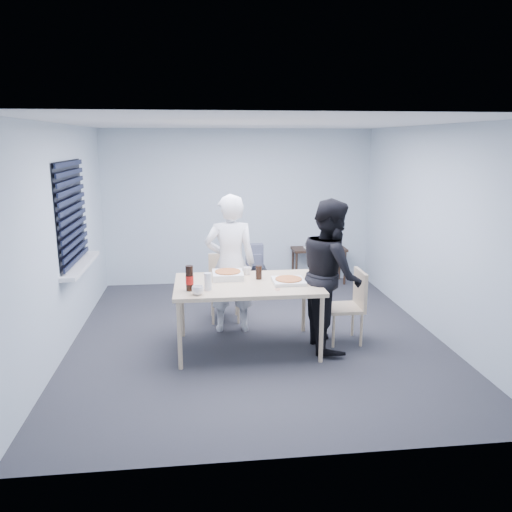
{
  "coord_description": "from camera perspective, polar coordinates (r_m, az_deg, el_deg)",
  "views": [
    {
      "loc": [
        -0.68,
        -5.87,
        2.41
      ],
      "look_at": [
        0.01,
        0.1,
        1.01
      ],
      "focal_mm": 35.0,
      "sensor_mm": 36.0,
      "label": 1
    }
  ],
  "objects": [
    {
      "name": "chair_right",
      "position": [
        6.16,
        10.84,
        -5.09
      ],
      "size": [
        0.42,
        0.42,
        0.89
      ],
      "color": "#D0B58C",
      "rests_on": "ground"
    },
    {
      "name": "room",
      "position": [
        6.52,
        -20.03,
        3.76
      ],
      "size": [
        5.0,
        5.0,
        5.0
      ],
      "color": "#333338",
      "rests_on": "ground"
    },
    {
      "name": "cola_glass",
      "position": [
        5.88,
        0.32,
        -1.89
      ],
      "size": [
        0.08,
        0.08,
        0.16
      ],
      "primitive_type": "cylinder",
      "rotation": [
        0.0,
        0.0,
        0.12
      ],
      "color": "black",
      "rests_on": "dining_table"
    },
    {
      "name": "mug_a",
      "position": [
        5.33,
        -6.68,
        -3.92
      ],
      "size": [
        0.17,
        0.17,
        0.1
      ],
      "primitive_type": "imported",
      "rotation": [
        0.0,
        0.0,
        0.52
      ],
      "color": "white",
      "rests_on": "dining_table"
    },
    {
      "name": "person_white",
      "position": [
        6.32,
        -2.94,
        -0.89
      ],
      "size": [
        0.65,
        0.42,
        1.77
      ],
      "primitive_type": "imported",
      "rotation": [
        0.0,
        0.0,
        3.14
      ],
      "color": "white",
      "rests_on": "ground"
    },
    {
      "name": "papers",
      "position": [
        8.56,
        6.23,
        0.91
      ],
      "size": [
        0.25,
        0.3,
        0.0
      ],
      "primitive_type": "cube",
      "rotation": [
        0.0,
        0.0,
        -0.19
      ],
      "color": "white",
      "rests_on": "side_table"
    },
    {
      "name": "pizza_box_a",
      "position": [
        5.93,
        -3.24,
        -2.15
      ],
      "size": [
        0.36,
        0.36,
        0.09
      ],
      "rotation": [
        0.0,
        0.0,
        -0.14
      ],
      "color": "white",
      "rests_on": "dining_table"
    },
    {
      "name": "mug_b",
      "position": [
        6.08,
        -1.02,
        -1.71
      ],
      "size": [
        0.1,
        0.1,
        0.09
      ],
      "primitive_type": "imported",
      "color": "white",
      "rests_on": "dining_table"
    },
    {
      "name": "plastic_cups",
      "position": [
        5.48,
        -5.52,
        -2.92
      ],
      "size": [
        0.09,
        0.09,
        0.19
      ],
      "primitive_type": "cylinder",
      "rotation": [
        0.0,
        0.0,
        -0.13
      ],
      "color": "silver",
      "rests_on": "dining_table"
    },
    {
      "name": "stool",
      "position": [
        7.81,
        -0.17,
        -2.09
      ],
      "size": [
        0.34,
        0.34,
        0.48
      ],
      "color": "black",
      "rests_on": "ground"
    },
    {
      "name": "chair_far",
      "position": [
        6.86,
        -3.64,
        -2.98
      ],
      "size": [
        0.42,
        0.42,
        0.89
      ],
      "color": "#D0B58C",
      "rests_on": "ground"
    },
    {
      "name": "side_table",
      "position": [
        8.61,
        7.2,
        0.4
      ],
      "size": [
        0.92,
        0.41,
        0.61
      ],
      "color": "#362018",
      "rests_on": "ground"
    },
    {
      "name": "dining_table",
      "position": [
        5.77,
        -1.0,
        -3.63
      ],
      "size": [
        1.66,
        1.05,
        0.81
      ],
      "color": "#D0B58C",
      "rests_on": "ground"
    },
    {
      "name": "soda_bottle",
      "position": [
        5.47,
        -7.6,
        -2.58
      ],
      "size": [
        0.09,
        0.09,
        0.28
      ],
      "rotation": [
        0.0,
        0.0,
        -0.16
      ],
      "color": "black",
      "rests_on": "dining_table"
    },
    {
      "name": "backpack",
      "position": [
        7.72,
        -0.16,
        -0.03
      ],
      "size": [
        0.26,
        0.19,
        0.37
      ],
      "rotation": [
        0.0,
        0.0,
        0.26
      ],
      "color": "slate",
      "rests_on": "stool"
    },
    {
      "name": "pizza_box_b",
      "position": [
        5.76,
        3.74,
        -2.83
      ],
      "size": [
        0.36,
        0.36,
        0.05
      ],
      "rotation": [
        0.0,
        0.0,
        0.35
      ],
      "color": "white",
      "rests_on": "dining_table"
    },
    {
      "name": "person_black",
      "position": [
        5.87,
        8.53,
        -2.1
      ],
      "size": [
        0.47,
        0.86,
        1.77
      ],
      "primitive_type": "imported",
      "rotation": [
        0.0,
        0.0,
        1.57
      ],
      "color": "black",
      "rests_on": "ground"
    },
    {
      "name": "black_box",
      "position": [
        8.65,
        8.61,
        1.15
      ],
      "size": [
        0.15,
        0.13,
        0.06
      ],
      "primitive_type": "cube",
      "rotation": [
        0.0,
        0.0,
        -0.31
      ],
      "color": "black",
      "rests_on": "side_table"
    },
    {
      "name": "rubber_band",
      "position": [
        5.49,
        2.47,
        -3.85
      ],
      "size": [
        0.06,
        0.06,
        0.0
      ],
      "primitive_type": "torus",
      "rotation": [
        0.0,
        0.0,
        0.04
      ],
      "color": "red",
      "rests_on": "dining_table"
    }
  ]
}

